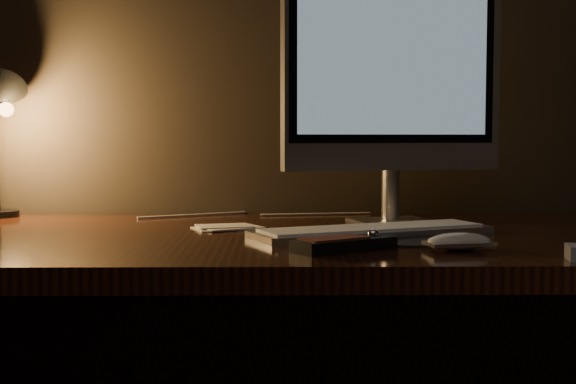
{
  "coord_description": "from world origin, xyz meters",
  "views": [
    {
      "loc": [
        -0.02,
        0.38,
        0.93
      ],
      "look_at": [
        -0.0,
        1.73,
        0.84
      ],
      "focal_mm": 50.0,
      "sensor_mm": 36.0,
      "label": 1
    }
  ],
  "objects_px": {
    "mouse": "(459,244)",
    "media_remote": "(344,244)",
    "monitor": "(394,80)",
    "desk_lamp": "(0,118)",
    "desk": "(288,295)",
    "keyboard": "(372,231)"
  },
  "relations": [
    {
      "from": "desk",
      "to": "keyboard",
      "type": "xyz_separation_m",
      "value": [
        0.15,
        -0.09,
        0.14
      ]
    },
    {
      "from": "keyboard",
      "to": "desk_lamp",
      "type": "distance_m",
      "value": 0.87
    },
    {
      "from": "monitor",
      "to": "desk_lamp",
      "type": "distance_m",
      "value": 0.86
    },
    {
      "from": "mouse",
      "to": "desk",
      "type": "bearing_deg",
      "value": 122.14
    },
    {
      "from": "monitor",
      "to": "media_remote",
      "type": "bearing_deg",
      "value": -124.67
    },
    {
      "from": "desk",
      "to": "monitor",
      "type": "bearing_deg",
      "value": 25.88
    },
    {
      "from": "monitor",
      "to": "mouse",
      "type": "distance_m",
      "value": 0.49
    },
    {
      "from": "monitor",
      "to": "mouse",
      "type": "bearing_deg",
      "value": -98.95
    },
    {
      "from": "mouse",
      "to": "desk_lamp",
      "type": "relative_size",
      "value": 0.32
    },
    {
      "from": "desk",
      "to": "mouse",
      "type": "distance_m",
      "value": 0.42
    },
    {
      "from": "keyboard",
      "to": "monitor",
      "type": "bearing_deg",
      "value": 48.92
    },
    {
      "from": "desk",
      "to": "media_remote",
      "type": "bearing_deg",
      "value": -73.69
    },
    {
      "from": "media_remote",
      "to": "desk_lamp",
      "type": "bearing_deg",
      "value": 111.73
    },
    {
      "from": "monitor",
      "to": "keyboard",
      "type": "distance_m",
      "value": 0.36
    },
    {
      "from": "desk",
      "to": "media_remote",
      "type": "distance_m",
      "value": 0.33
    },
    {
      "from": "monitor",
      "to": "media_remote",
      "type": "xyz_separation_m",
      "value": [
        -0.13,
        -0.4,
        -0.28
      ]
    },
    {
      "from": "mouse",
      "to": "monitor",
      "type": "bearing_deg",
      "value": 86.44
    },
    {
      "from": "media_remote",
      "to": "desk_lamp",
      "type": "relative_size",
      "value": 0.54
    },
    {
      "from": "keyboard",
      "to": "media_remote",
      "type": "distance_m",
      "value": 0.21
    },
    {
      "from": "monitor",
      "to": "media_remote",
      "type": "distance_m",
      "value": 0.51
    },
    {
      "from": "mouse",
      "to": "media_remote",
      "type": "height_order",
      "value": "media_remote"
    },
    {
      "from": "mouse",
      "to": "desk_lamp",
      "type": "xyz_separation_m",
      "value": [
        -0.9,
        0.51,
        0.21
      ]
    }
  ]
}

